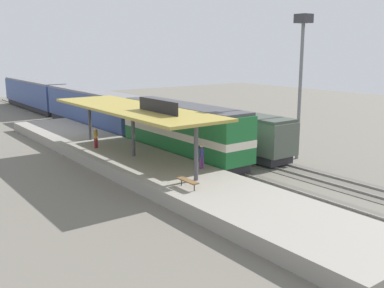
{
  "coord_description": "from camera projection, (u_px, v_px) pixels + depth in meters",
  "views": [
    {
      "loc": [
        -20.99,
        -29.74,
        9.05
      ],
      "look_at": [
        -1.38,
        -3.22,
        2.0
      ],
      "focal_mm": 41.96,
      "sensor_mm": 36.0,
      "label": 1
    }
  ],
  "objects": [
    {
      "name": "locomotive",
      "position": [
        182.0,
        131.0,
        36.96
      ],
      "size": [
        2.93,
        14.43,
        4.44
      ],
      "color": "#28282D",
      "rests_on": "track_near"
    },
    {
      "name": "person_waiting",
      "position": [
        201.0,
        155.0,
        30.84
      ],
      "size": [
        0.34,
        0.34,
        1.71
      ],
      "color": "#663375",
      "rests_on": "platform"
    },
    {
      "name": "platform",
      "position": [
        134.0,
        162.0,
        34.71
      ],
      "size": [
        6.0,
        44.0,
        0.9
      ],
      "primitive_type": "cube",
      "color": "gray",
      "rests_on": "ground"
    },
    {
      "name": "light_mast",
      "position": [
        302.0,
        57.0,
        35.86
      ],
      "size": [
        1.1,
        1.1,
        11.7
      ],
      "color": "slate",
      "rests_on": "ground"
    },
    {
      "name": "station_canopy",
      "position": [
        133.0,
        110.0,
        33.78
      ],
      "size": [
        5.2,
        18.0,
        4.7
      ],
      "color": "#47474C",
      "rests_on": "platform"
    },
    {
      "name": "ground_plane",
      "position": [
        201.0,
        156.0,
        38.64
      ],
      "size": [
        120.0,
        120.0,
        0.0
      ],
      "primitive_type": "plane",
      "color": "#666056"
    },
    {
      "name": "person_walking",
      "position": [
        96.0,
        137.0,
        37.22
      ],
      "size": [
        0.34,
        0.34,
        1.71
      ],
      "color": "maroon",
      "rests_on": "platform"
    },
    {
      "name": "track_far",
      "position": [
        224.0,
        151.0,
        40.15
      ],
      "size": [
        3.2,
        110.0,
        0.16
      ],
      "color": "#565249",
      "rests_on": "ground"
    },
    {
      "name": "passenger_carriage_rear",
      "position": [
        34.0,
        94.0,
        67.49
      ],
      "size": [
        2.9,
        20.0,
        4.24
      ],
      "color": "#28282D",
      "rests_on": "track_near"
    },
    {
      "name": "platform_bench",
      "position": [
        188.0,
        181.0,
        26.6
      ],
      "size": [
        0.44,
        1.7,
        0.5
      ],
      "color": "#333338",
      "rests_on": "platform"
    },
    {
      "name": "passenger_carriage_front",
      "position": [
        91.0,
        109.0,
        51.13
      ],
      "size": [
        2.9,
        20.0,
        4.24
      ],
      "color": "#28282D",
      "rests_on": "track_near"
    },
    {
      "name": "freight_car",
      "position": [
        234.0,
        132.0,
        38.73
      ],
      "size": [
        2.8,
        12.0,
        3.54
      ],
      "color": "#28282D",
      "rests_on": "track_far"
    },
    {
      "name": "track_near",
      "position": [
        182.0,
        158.0,
        37.47
      ],
      "size": [
        3.2,
        110.0,
        0.16
      ],
      "color": "#565249",
      "rests_on": "ground"
    }
  ]
}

